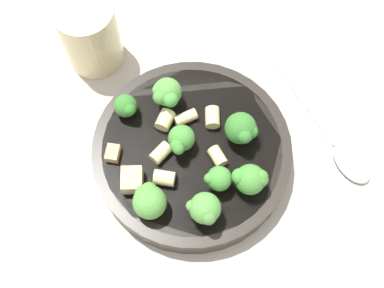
{
  "coord_description": "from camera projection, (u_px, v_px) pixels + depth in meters",
  "views": [
    {
      "loc": [
        -0.2,
        -0.06,
        0.55
      ],
      "look_at": [
        0.0,
        0.0,
        0.05
      ],
      "focal_mm": 45.0,
      "sensor_mm": 36.0,
      "label": 1
    }
  ],
  "objects": [
    {
      "name": "ground_plane",
      "position": [
        192.0,
        159.0,
        0.58
      ],
      "size": [
        2.0,
        2.0,
        0.0
      ],
      "primitive_type": "plane",
      "color": "#BCB29E"
    },
    {
      "name": "pasta_bowl",
      "position": [
        192.0,
        152.0,
        0.57
      ],
      "size": [
        0.23,
        0.23,
        0.04
      ],
      "color": "#28231E",
      "rests_on": "ground_plane"
    },
    {
      "name": "broccoli_floret_0",
      "position": [
        242.0,
        129.0,
        0.53
      ],
      "size": [
        0.04,
        0.04,
        0.04
      ],
      "color": "#93B766",
      "rests_on": "pasta_bowl"
    },
    {
      "name": "broccoli_floret_1",
      "position": [
        205.0,
        209.0,
        0.5
      ],
      "size": [
        0.03,
        0.04,
        0.04
      ],
      "color": "#93B766",
      "rests_on": "pasta_bowl"
    },
    {
      "name": "broccoli_floret_2",
      "position": [
        218.0,
        179.0,
        0.51
      ],
      "size": [
        0.03,
        0.03,
        0.04
      ],
      "color": "#9EC175",
      "rests_on": "pasta_bowl"
    },
    {
      "name": "broccoli_floret_3",
      "position": [
        251.0,
        179.0,
        0.51
      ],
      "size": [
        0.03,
        0.04,
        0.04
      ],
      "color": "#9EC175",
      "rests_on": "pasta_bowl"
    },
    {
      "name": "broccoli_floret_4",
      "position": [
        180.0,
        142.0,
        0.53
      ],
      "size": [
        0.03,
        0.03,
        0.03
      ],
      "color": "#9EC175",
      "rests_on": "pasta_bowl"
    },
    {
      "name": "broccoli_floret_5",
      "position": [
        149.0,
        200.0,
        0.51
      ],
      "size": [
        0.04,
        0.04,
        0.04
      ],
      "color": "#93B766",
      "rests_on": "pasta_bowl"
    },
    {
      "name": "broccoli_floret_6",
      "position": [
        166.0,
        93.0,
        0.55
      ],
      "size": [
        0.04,
        0.03,
        0.04
      ],
      "color": "#9EC175",
      "rests_on": "pasta_bowl"
    },
    {
      "name": "broccoli_floret_7",
      "position": [
        126.0,
        107.0,
        0.55
      ],
      "size": [
        0.03,
        0.03,
        0.03
      ],
      "color": "#93B766",
      "rests_on": "pasta_bowl"
    },
    {
      "name": "rigatoni_0",
      "position": [
        218.0,
        156.0,
        0.54
      ],
      "size": [
        0.03,
        0.03,
        0.01
      ],
      "primitive_type": "cylinder",
      "rotation": [
        1.57,
        0.0,
        2.36
      ],
      "color": "beige",
      "rests_on": "pasta_bowl"
    },
    {
      "name": "rigatoni_1",
      "position": [
        186.0,
        118.0,
        0.56
      ],
      "size": [
        0.03,
        0.03,
        0.01
      ],
      "primitive_type": "cylinder",
      "rotation": [
        1.57,
        0.0,
        0.74
      ],
      "color": "beige",
      "rests_on": "pasta_bowl"
    },
    {
      "name": "rigatoni_2",
      "position": [
        164.0,
        178.0,
        0.53
      ],
      "size": [
        0.02,
        0.02,
        0.02
      ],
      "primitive_type": "cylinder",
      "rotation": [
        1.57,
        0.0,
        0.12
      ],
      "color": "beige",
      "rests_on": "pasta_bowl"
    },
    {
      "name": "rigatoni_3",
      "position": [
        161.0,
        153.0,
        0.54
      ],
      "size": [
        0.03,
        0.02,
        0.02
      ],
      "primitive_type": "cylinder",
      "rotation": [
        1.57,
        0.0,
        1.13
      ],
      "color": "beige",
      "rests_on": "pasta_bowl"
    },
    {
      "name": "rigatoni_4",
      "position": [
        212.0,
        117.0,
        0.56
      ],
      "size": [
        0.03,
        0.02,
        0.02
      ],
      "primitive_type": "cylinder",
      "rotation": [
        1.57,
        0.0,
        1.88
      ],
      "color": "beige",
      "rests_on": "pasta_bowl"
    },
    {
      "name": "rigatoni_5",
      "position": [
        165.0,
        120.0,
        0.56
      ],
      "size": [
        0.02,
        0.02,
        0.02
      ],
      "primitive_type": "cylinder",
      "rotation": [
        1.57,
        0.0,
        1.47
      ],
      "color": "beige",
      "rests_on": "pasta_bowl"
    },
    {
      "name": "chicken_chunk_0",
      "position": [
        132.0,
        180.0,
        0.53
      ],
      "size": [
        0.03,
        0.03,
        0.02
      ],
      "primitive_type": "cube",
      "rotation": [
        0.0,
        0.0,
        0.32
      ],
      "color": "tan",
      "rests_on": "pasta_bowl"
    },
    {
      "name": "chicken_chunk_1",
      "position": [
        113.0,
        153.0,
        0.54
      ],
      "size": [
        0.02,
        0.02,
        0.01
      ],
      "primitive_type": "cube",
      "rotation": [
        0.0,
        0.0,
        0.13
      ],
      "color": "tan",
      "rests_on": "pasta_bowl"
    },
    {
      "name": "drinking_glass",
      "position": [
        91.0,
        38.0,
        0.6
      ],
      "size": [
        0.07,
        0.07,
        0.1
      ],
      "color": "beige",
      "rests_on": "ground_plane"
    },
    {
      "name": "spoon",
      "position": [
        340.0,
        146.0,
        0.59
      ],
      "size": [
        0.15,
        0.15,
        0.01
      ],
      "color": "silver",
      "rests_on": "ground_plane"
    }
  ]
}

